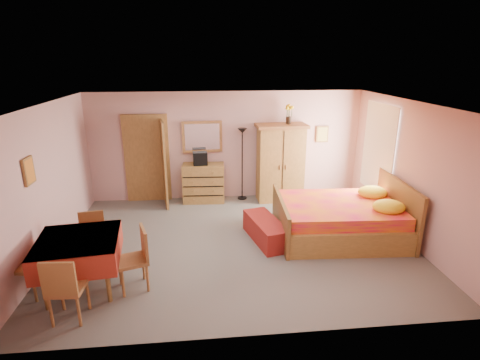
{
  "coord_description": "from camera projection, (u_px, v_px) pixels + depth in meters",
  "views": [
    {
      "loc": [
        -0.58,
        -6.33,
        3.34
      ],
      "look_at": [
        0.1,
        0.3,
        1.15
      ],
      "focal_mm": 28.0,
      "sensor_mm": 36.0,
      "label": 1
    }
  ],
  "objects": [
    {
      "name": "floor",
      "position": [
        236.0,
        243.0,
        7.08
      ],
      "size": [
        6.5,
        6.5,
        0.0
      ],
      "primitive_type": "plane",
      "color": "slate",
      "rests_on": "ground"
    },
    {
      "name": "ceiling",
      "position": [
        236.0,
        104.0,
        6.27
      ],
      "size": [
        6.5,
        6.5,
        0.0
      ],
      "primitive_type": "plane",
      "rotation": [
        3.14,
        0.0,
        0.0
      ],
      "color": "brown",
      "rests_on": "wall_back"
    },
    {
      "name": "wall_back",
      "position": [
        227.0,
        146.0,
        9.04
      ],
      "size": [
        6.5,
        0.1,
        2.6
      ],
      "primitive_type": "cube",
      "color": "tan",
      "rests_on": "floor"
    },
    {
      "name": "wall_front",
      "position": [
        256.0,
        243.0,
        4.31
      ],
      "size": [
        6.5,
        0.1,
        2.6
      ],
      "primitive_type": "cube",
      "color": "tan",
      "rests_on": "floor"
    },
    {
      "name": "wall_left",
      "position": [
        46.0,
        183.0,
        6.36
      ],
      "size": [
        0.1,
        5.0,
        2.6
      ],
      "primitive_type": "cube",
      "color": "tan",
      "rests_on": "floor"
    },
    {
      "name": "wall_right",
      "position": [
        409.0,
        172.0,
        6.99
      ],
      "size": [
        0.1,
        5.0,
        2.6
      ],
      "primitive_type": "cube",
      "color": "tan",
      "rests_on": "floor"
    },
    {
      "name": "doorway",
      "position": [
        147.0,
        159.0,
        8.91
      ],
      "size": [
        1.06,
        0.12,
        2.15
      ],
      "primitive_type": "cube",
      "color": "#9E6B35",
      "rests_on": "floor"
    },
    {
      "name": "window",
      "position": [
        379.0,
        149.0,
        8.07
      ],
      "size": [
        0.08,
        1.4,
        1.95
      ],
      "primitive_type": "cube",
      "color": "white",
      "rests_on": "wall_right"
    },
    {
      "name": "picture_left",
      "position": [
        29.0,
        171.0,
        5.67
      ],
      "size": [
        0.04,
        0.32,
        0.42
      ],
      "primitive_type": "cube",
      "color": "orange",
      "rests_on": "wall_left"
    },
    {
      "name": "picture_back",
      "position": [
        322.0,
        134.0,
        9.16
      ],
      "size": [
        0.3,
        0.04,
        0.4
      ],
      "primitive_type": "cube",
      "color": "#D8BF59",
      "rests_on": "wall_back"
    },
    {
      "name": "chest_of_drawers",
      "position": [
        204.0,
        183.0,
        9.0
      ],
      "size": [
        1.01,
        0.54,
        0.93
      ],
      "primitive_type": "cube",
      "rotation": [
        0.0,
        0.0,
        -0.05
      ],
      "color": "#A07136",
      "rests_on": "floor"
    },
    {
      "name": "wall_mirror",
      "position": [
        202.0,
        137.0,
        8.86
      ],
      "size": [
        0.95,
        0.11,
        0.75
      ],
      "primitive_type": "cube",
      "rotation": [
        0.0,
        0.0,
        0.06
      ],
      "color": "silver",
      "rests_on": "wall_back"
    },
    {
      "name": "stereo",
      "position": [
        200.0,
        158.0,
        8.78
      ],
      "size": [
        0.35,
        0.27,
        0.31
      ],
      "primitive_type": "cube",
      "rotation": [
        0.0,
        0.0,
        0.08
      ],
      "color": "black",
      "rests_on": "chest_of_drawers"
    },
    {
      "name": "floor_lamp",
      "position": [
        242.0,
        164.0,
        9.03
      ],
      "size": [
        0.29,
        0.29,
        1.76
      ],
      "primitive_type": "cube",
      "rotation": [
        0.0,
        0.0,
        0.38
      ],
      "color": "black",
      "rests_on": "floor"
    },
    {
      "name": "wardrobe",
      "position": [
        280.0,
        163.0,
        8.96
      ],
      "size": [
        1.21,
        0.65,
        1.86
      ],
      "primitive_type": "cube",
      "rotation": [
        0.0,
        0.0,
        0.03
      ],
      "color": "#A27237",
      "rests_on": "floor"
    },
    {
      "name": "sunflower_vase",
      "position": [
        289.0,
        114.0,
        8.69
      ],
      "size": [
        0.19,
        0.19,
        0.45
      ],
      "primitive_type": "cube",
      "rotation": [
        0.0,
        0.0,
        0.07
      ],
      "color": "yellow",
      "rests_on": "wardrobe"
    },
    {
      "name": "bed",
      "position": [
        340.0,
        209.0,
        7.22
      ],
      "size": [
        2.5,
        2.02,
        1.11
      ],
      "primitive_type": "cube",
      "rotation": [
        0.0,
        0.0,
        -0.06
      ],
      "color": "#DA1541",
      "rests_on": "floor"
    },
    {
      "name": "bench",
      "position": [
        266.0,
        230.0,
        7.12
      ],
      "size": [
        0.74,
        1.33,
        0.42
      ],
      "primitive_type": "cube",
      "rotation": [
        0.0,
        0.0,
        0.23
      ],
      "color": "maroon",
      "rests_on": "floor"
    },
    {
      "name": "dining_table",
      "position": [
        81.0,
        264.0,
        5.55
      ],
      "size": [
        1.27,
        1.27,
        0.84
      ],
      "primitive_type": "cube",
      "rotation": [
        0.0,
        0.0,
        0.12
      ],
      "color": "maroon",
      "rests_on": "floor"
    },
    {
      "name": "chair_south",
      "position": [
        67.0,
        287.0,
        4.9
      ],
      "size": [
        0.46,
        0.46,
        0.96
      ],
      "primitive_type": "cube",
      "rotation": [
        0.0,
        0.0,
        -0.06
      ],
      "color": "#A16536",
      "rests_on": "floor"
    },
    {
      "name": "chair_north",
      "position": [
        92.0,
        240.0,
        6.23
      ],
      "size": [
        0.46,
        0.46,
        0.89
      ],
      "primitive_type": "cube",
      "rotation": [
        0.0,
        0.0,
        3.3
      ],
      "color": "#A57838",
      "rests_on": "floor"
    },
    {
      "name": "chair_west",
      "position": [
        27.0,
        265.0,
        5.4
      ],
      "size": [
        0.51,
        0.51,
        0.97
      ],
      "primitive_type": "cube",
      "rotation": [
        0.0,
        0.0,
        -1.74
      ],
      "color": "#9D6335",
      "rests_on": "floor"
    },
    {
      "name": "chair_east",
      "position": [
        132.0,
        260.0,
        5.56
      ],
      "size": [
        0.55,
        0.55,
        0.96
      ],
      "primitive_type": "cube",
      "rotation": [
        0.0,
        0.0,
        1.88
      ],
      "color": "#A36737",
      "rests_on": "floor"
    }
  ]
}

